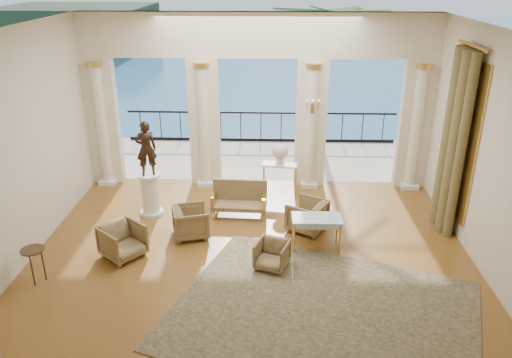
{
  "coord_description": "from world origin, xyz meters",
  "views": [
    {
      "loc": [
        0.41,
        -8.79,
        5.5
      ],
      "look_at": [
        0.08,
        0.6,
        1.49
      ],
      "focal_mm": 35.0,
      "sensor_mm": 36.0,
      "label": 1
    }
  ],
  "objects_px": {
    "game_table": "(317,221)",
    "pedestal": "(150,195)",
    "armchair_b": "(272,254)",
    "console_table": "(280,169)",
    "side_table": "(33,254)",
    "settee": "(239,199)",
    "armchair_a": "(122,239)",
    "armchair_c": "(307,214)",
    "armchair_d": "(191,220)",
    "statue": "(146,148)"
  },
  "relations": [
    {
      "from": "armchair_a",
      "to": "armchair_b",
      "type": "bearing_deg",
      "value": -55.89
    },
    {
      "from": "armchair_c",
      "to": "game_table",
      "type": "relative_size",
      "value": 0.75
    },
    {
      "from": "armchair_b",
      "to": "pedestal",
      "type": "height_order",
      "value": "pedestal"
    },
    {
      "from": "statue",
      "to": "armchair_a",
      "type": "bearing_deg",
      "value": 68.07
    },
    {
      "from": "armchair_c",
      "to": "game_table",
      "type": "xyz_separation_m",
      "value": [
        0.15,
        -0.77,
        0.24
      ]
    },
    {
      "from": "game_table",
      "to": "pedestal",
      "type": "bearing_deg",
      "value": 158.9
    },
    {
      "from": "game_table",
      "to": "side_table",
      "type": "distance_m",
      "value": 5.54
    },
    {
      "from": "armchair_d",
      "to": "armchair_b",
      "type": "bearing_deg",
      "value": -139.89
    },
    {
      "from": "settee",
      "to": "game_table",
      "type": "height_order",
      "value": "settee"
    },
    {
      "from": "pedestal",
      "to": "console_table",
      "type": "distance_m",
      "value": 3.31
    },
    {
      "from": "game_table",
      "to": "side_table",
      "type": "relative_size",
      "value": 1.48
    },
    {
      "from": "armchair_c",
      "to": "console_table",
      "type": "xyz_separation_m",
      "value": [
        -0.6,
        1.84,
        0.33
      ]
    },
    {
      "from": "console_table",
      "to": "side_table",
      "type": "bearing_deg",
      "value": -130.11
    },
    {
      "from": "settee",
      "to": "statue",
      "type": "bearing_deg",
      "value": -177.12
    },
    {
      "from": "statue",
      "to": "side_table",
      "type": "height_order",
      "value": "statue"
    },
    {
      "from": "armchair_b",
      "to": "console_table",
      "type": "xyz_separation_m",
      "value": [
        0.18,
        3.41,
        0.41
      ]
    },
    {
      "from": "game_table",
      "to": "console_table",
      "type": "height_order",
      "value": "console_table"
    },
    {
      "from": "armchair_a",
      "to": "armchair_c",
      "type": "xyz_separation_m",
      "value": [
        3.82,
        1.26,
        0.0
      ]
    },
    {
      "from": "settee",
      "to": "game_table",
      "type": "distance_m",
      "value": 2.25
    },
    {
      "from": "armchair_a",
      "to": "settee",
      "type": "xyz_separation_m",
      "value": [
        2.26,
        1.93,
        0.04
      ]
    },
    {
      "from": "side_table",
      "to": "console_table",
      "type": "bearing_deg",
      "value": 41.36
    },
    {
      "from": "armchair_b",
      "to": "game_table",
      "type": "bearing_deg",
      "value": 60.06
    },
    {
      "from": "armchair_d",
      "to": "pedestal",
      "type": "bearing_deg",
      "value": 31.32
    },
    {
      "from": "armchair_a",
      "to": "console_table",
      "type": "height_order",
      "value": "console_table"
    },
    {
      "from": "side_table",
      "to": "armchair_a",
      "type": "bearing_deg",
      "value": 34.57
    },
    {
      "from": "armchair_d",
      "to": "pedestal",
      "type": "distance_m",
      "value": 1.53
    },
    {
      "from": "pedestal",
      "to": "game_table",
      "type": "bearing_deg",
      "value": -20.52
    },
    {
      "from": "armchair_a",
      "to": "pedestal",
      "type": "distance_m",
      "value": 1.93
    },
    {
      "from": "armchair_a",
      "to": "statue",
      "type": "height_order",
      "value": "statue"
    },
    {
      "from": "armchair_a",
      "to": "statue",
      "type": "bearing_deg",
      "value": 35.88
    },
    {
      "from": "pedestal",
      "to": "statue",
      "type": "distance_m",
      "value": 1.18
    },
    {
      "from": "statue",
      "to": "settee",
      "type": "bearing_deg",
      "value": 162.27
    },
    {
      "from": "armchair_d",
      "to": "pedestal",
      "type": "xyz_separation_m",
      "value": [
        -1.12,
        1.03,
        0.12
      ]
    },
    {
      "from": "side_table",
      "to": "game_table",
      "type": "bearing_deg",
      "value": 15.07
    },
    {
      "from": "settee",
      "to": "statue",
      "type": "height_order",
      "value": "statue"
    },
    {
      "from": "armchair_b",
      "to": "side_table",
      "type": "bearing_deg",
      "value": -152.49
    },
    {
      "from": "armchair_b",
      "to": "pedestal",
      "type": "distance_m",
      "value": 3.67
    },
    {
      "from": "armchair_d",
      "to": "statue",
      "type": "height_order",
      "value": "statue"
    },
    {
      "from": "armchair_c",
      "to": "game_table",
      "type": "height_order",
      "value": "armchair_c"
    },
    {
      "from": "console_table",
      "to": "statue",
      "type": "bearing_deg",
      "value": -150.62
    },
    {
      "from": "armchair_a",
      "to": "game_table",
      "type": "relative_size",
      "value": 0.74
    },
    {
      "from": "game_table",
      "to": "armchair_c",
      "type": "bearing_deg",
      "value": 100.43
    },
    {
      "from": "armchair_b",
      "to": "console_table",
      "type": "height_order",
      "value": "console_table"
    },
    {
      "from": "armchair_d",
      "to": "side_table",
      "type": "height_order",
      "value": "armchair_d"
    },
    {
      "from": "armchair_c",
      "to": "statue",
      "type": "distance_m",
      "value": 3.96
    },
    {
      "from": "armchair_b",
      "to": "console_table",
      "type": "distance_m",
      "value": 3.44
    },
    {
      "from": "console_table",
      "to": "armchair_c",
      "type": "bearing_deg",
      "value": -63.57
    },
    {
      "from": "settee",
      "to": "console_table",
      "type": "distance_m",
      "value": 1.54
    },
    {
      "from": "armchair_d",
      "to": "game_table",
      "type": "xyz_separation_m",
      "value": [
        2.71,
        -0.4,
        0.26
      ]
    },
    {
      "from": "armchair_b",
      "to": "console_table",
      "type": "bearing_deg",
      "value": 106.28
    }
  ]
}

